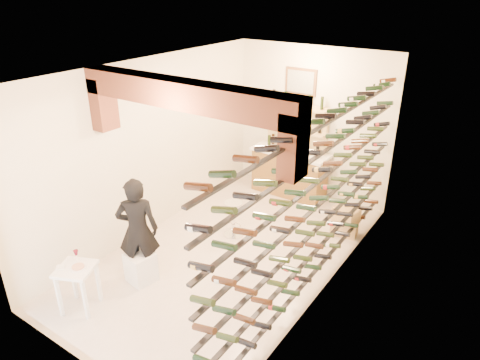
% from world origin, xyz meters
% --- Properties ---
extents(ground, '(6.00, 6.00, 0.00)m').
position_xyz_m(ground, '(0.00, 0.00, 0.00)').
color(ground, beige).
rests_on(ground, ground).
extents(room_shell, '(3.52, 6.02, 3.21)m').
position_xyz_m(room_shell, '(0.00, -0.26, 2.25)').
color(room_shell, beige).
rests_on(room_shell, ground).
extents(wine_rack, '(0.32, 5.70, 2.56)m').
position_xyz_m(wine_rack, '(1.53, 0.00, 1.55)').
color(wine_rack, black).
rests_on(wine_rack, ground).
extents(back_counter, '(1.70, 0.62, 1.29)m').
position_xyz_m(back_counter, '(-0.30, 2.65, 0.53)').
color(back_counter, brown).
rests_on(back_counter, ground).
extents(back_shelving, '(1.40, 0.31, 2.73)m').
position_xyz_m(back_shelving, '(-0.30, 2.89, 1.17)').
color(back_shelving, '#D1B675').
rests_on(back_shelving, ground).
extents(tasting_table, '(0.65, 0.65, 0.86)m').
position_xyz_m(tasting_table, '(-0.97, -2.36, 0.58)').
color(tasting_table, white).
rests_on(tasting_table, ground).
extents(white_stool, '(0.45, 0.45, 0.49)m').
position_xyz_m(white_stool, '(-0.73, -1.41, 0.25)').
color(white_stool, white).
rests_on(white_stool, ground).
extents(person, '(0.76, 0.73, 1.74)m').
position_xyz_m(person, '(-0.78, -1.34, 0.87)').
color(person, black).
rests_on(person, ground).
extents(chrome_barstool, '(0.36, 0.36, 0.69)m').
position_xyz_m(chrome_barstool, '(-0.30, 0.52, 0.40)').
color(chrome_barstool, silver).
rests_on(chrome_barstool, ground).
extents(crate_lower, '(0.51, 0.40, 0.28)m').
position_xyz_m(crate_lower, '(1.40, 1.73, 0.14)').
color(crate_lower, tan).
rests_on(crate_lower, ground).
extents(crate_upper, '(0.51, 0.42, 0.26)m').
position_xyz_m(crate_upper, '(1.40, 1.73, 0.41)').
color(crate_upper, tan).
rests_on(crate_upper, crate_lower).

